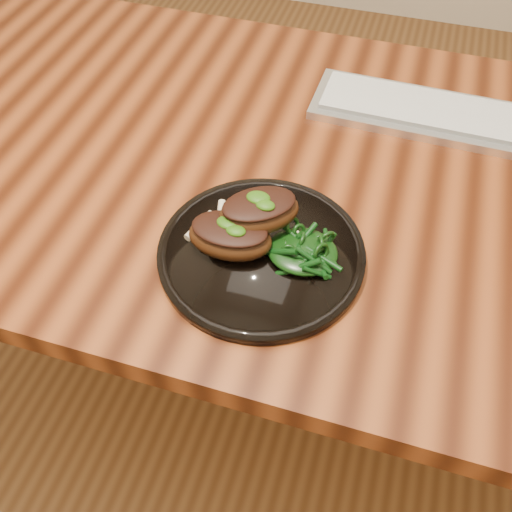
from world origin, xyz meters
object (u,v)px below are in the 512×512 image
(lamb_chop_front, at_px, (230,236))
(greens_heap, at_px, (303,248))
(keyboard, at_px, (448,116))
(plate, at_px, (261,253))
(desk, at_px, (288,200))

(lamb_chop_front, distance_m, greens_heap, 0.10)
(lamb_chop_front, height_order, keyboard, lamb_chop_front)
(plate, height_order, keyboard, keyboard)
(desk, distance_m, keyboard, 0.30)
(plate, bearing_deg, greens_heap, 5.19)
(plate, xyz_separation_m, greens_heap, (0.05, 0.00, 0.02))
(desk, xyz_separation_m, plate, (0.01, -0.20, 0.09))
(lamb_chop_front, bearing_deg, greens_heap, 8.78)
(desk, height_order, lamb_chop_front, lamb_chop_front)
(lamb_chop_front, distance_m, keyboard, 0.46)
(lamb_chop_front, xyz_separation_m, keyboard, (0.25, 0.39, -0.03))
(desk, relative_size, keyboard, 3.52)
(keyboard, bearing_deg, greens_heap, -113.15)
(keyboard, bearing_deg, desk, -141.72)
(desk, distance_m, plate, 0.22)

